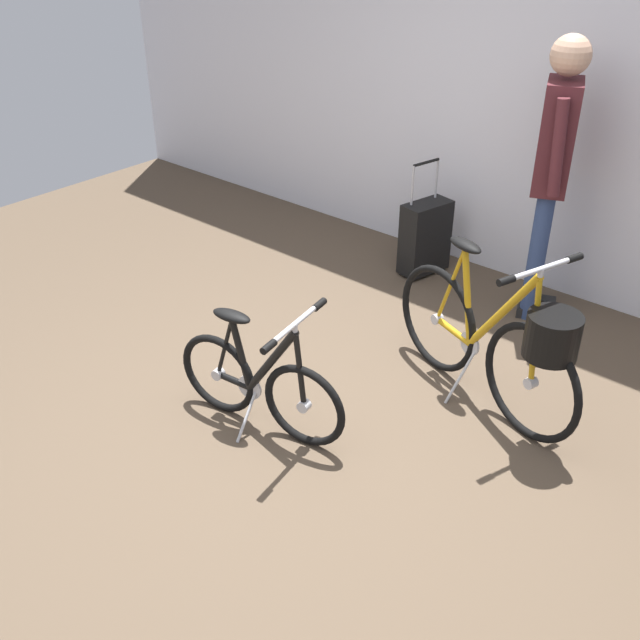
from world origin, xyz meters
The scene contains 6 objects.
ground_plane centered at (0.00, 0.00, 0.00)m, with size 8.14×8.14×0.00m, color brown.
back_wall centered at (0.00, 2.42, 1.54)m, with size 8.14×0.10×3.09m, color silver.
folding_bike_foreground centered at (-0.22, -0.03, 0.28)m, with size 0.99×0.53×0.71m.
display_bike_left centered at (0.63, 0.88, 0.44)m, with size 1.31×0.58×0.95m.
visitor_near_wall centered at (0.30, 1.98, 1.02)m, with size 0.36×0.50×1.75m.
rolling_suitcase centered at (-0.55, 1.99, 0.28)m, with size 0.25×0.39×0.83m.
Camera 1 is at (1.98, -2.13, 2.47)m, focal length 41.09 mm.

